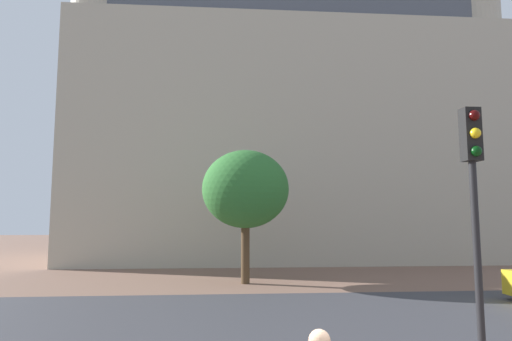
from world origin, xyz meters
TOP-DOWN VIEW (x-y plane):
  - ground_plane at (0.00, 10.00)m, footprint 120.00×120.00m
  - street_asphalt_strip at (0.00, 7.64)m, footprint 120.00×9.00m
  - landmark_building at (3.61, 26.71)m, footprint 28.15×12.82m
  - traffic_light_pole at (3.03, 2.45)m, footprint 0.28×0.34m
  - tree_curb_far at (-0.10, 14.67)m, footprint 3.82×3.82m

SIDE VIEW (x-z plane):
  - ground_plane at x=0.00m, z-range 0.00..0.00m
  - street_asphalt_strip at x=0.00m, z-range 0.00..0.00m
  - traffic_light_pole at x=3.03m, z-range 0.93..5.59m
  - tree_curb_far at x=-0.10m, z-range 1.16..6.97m
  - landmark_building at x=3.61m, z-range -8.13..28.14m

